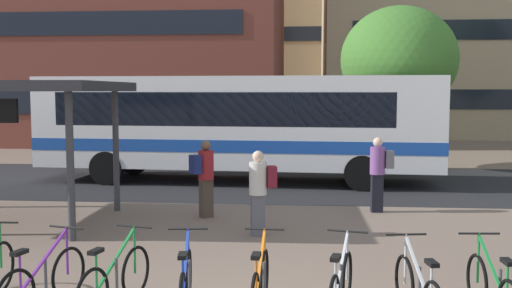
{
  "coord_description": "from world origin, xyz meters",
  "views": [
    {
      "loc": [
        0.74,
        -6.35,
        2.79
      ],
      "look_at": [
        -0.27,
        5.41,
        1.71
      ],
      "focal_mm": 41.25,
      "sensor_mm": 36.0,
      "label": 1
    }
  ],
  "objects": [
    {
      "name": "building_centre_block",
      "position": [
        2.88,
        44.54,
        6.66
      ],
      "size": [
        14.8,
        10.83,
        13.32
      ],
      "color": "tan",
      "rests_on": "ground"
    },
    {
      "name": "street_tree_1",
      "position": [
        3.96,
        14.8,
        3.85
      ],
      "size": [
        4.06,
        4.06,
        5.73
      ],
      "color": "brown",
      "rests_on": "ground"
    },
    {
      "name": "parked_bicycle_green_2",
      "position": [
        -1.65,
        0.7,
        0.38
      ],
      "size": [
        0.59,
        1.69,
        0.99
      ],
      "rotation": [
        0.0,
        0.0,
        1.34
      ],
      "color": "black",
      "rests_on": "ground"
    },
    {
      "name": "commuter_maroon_pack_0",
      "position": [
        -0.14,
        4.74,
        0.94
      ],
      "size": [
        0.58,
        0.42,
        1.65
      ],
      "rotation": [
        0.0,
        0.0,
        3.36
      ],
      "color": "#565660",
      "rests_on": "ground"
    },
    {
      "name": "building_left_wing",
      "position": [
        -12.59,
        26.5,
        7.38
      ],
      "size": [
        23.67,
        11.91,
        14.75
      ],
      "color": "brown",
      "rests_on": "ground"
    },
    {
      "name": "commuter_navy_pack_3",
      "position": [
        -1.47,
        6.25,
        0.98
      ],
      "size": [
        0.6,
        0.57,
        1.7
      ],
      "rotation": [
        0.0,
        0.0,
        0.67
      ],
      "color": "#47382D",
      "rests_on": "ground"
    },
    {
      "name": "bus_lane_asphalt",
      "position": [
        0.0,
        11.39,
        0.0
      ],
      "size": [
        80.0,
        7.2,
        0.01
      ],
      "primitive_type": "cube",
      "color": "#232326",
      "rests_on": "ground"
    },
    {
      "name": "parked_bicycle_orange_4",
      "position": [
        0.18,
        0.69,
        0.38
      ],
      "size": [
        0.52,
        1.72,
        0.99
      ],
      "rotation": [
        0.0,
        0.0,
        1.53
      ],
      "color": "black",
      "rests_on": "ground"
    },
    {
      "name": "city_bus",
      "position": [
        -1.29,
        11.39,
        1.78
      ],
      "size": [
        12.15,
        3.26,
        3.2
      ],
      "rotation": [
        0.0,
        0.0,
        -0.06
      ],
      "color": "white",
      "rests_on": "ground"
    },
    {
      "name": "parked_bicycle_blue_3",
      "position": [
        -0.73,
        0.62,
        0.38
      ],
      "size": [
        0.52,
        1.72,
        0.99
      ],
      "rotation": [
        0.0,
        0.0,
        1.7
      ],
      "color": "black",
      "rests_on": "ground"
    },
    {
      "name": "commuter_grey_pack_1",
      "position": [
        2.4,
        7.17,
        0.99
      ],
      "size": [
        0.54,
        0.37,
        1.72
      ],
      "rotation": [
        0.0,
        0.0,
        3.23
      ],
      "color": "black",
      "rests_on": "ground"
    },
    {
      "name": "parked_bicycle_purple_1",
      "position": [
        -2.54,
        0.58,
        0.38
      ],
      "size": [
        0.59,
        1.69,
        0.99
      ],
      "rotation": [
        0.0,
        0.0,
        1.34
      ],
      "color": "black",
      "rests_on": "ground"
    }
  ]
}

